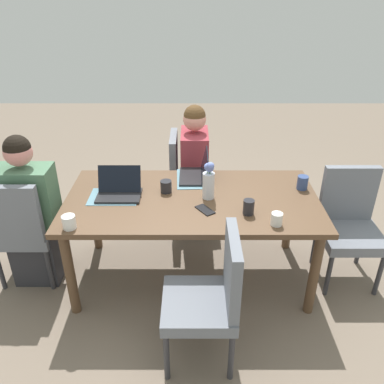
% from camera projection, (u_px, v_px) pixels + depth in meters
% --- Properties ---
extents(ground_plane, '(10.00, 10.00, 0.00)m').
position_uv_depth(ground_plane, '(192.00, 275.00, 3.25)').
color(ground_plane, '#756656').
extents(dining_table, '(1.85, 0.94, 0.72)m').
position_uv_depth(dining_table, '(192.00, 207.00, 2.94)').
color(dining_table, brown).
rests_on(dining_table, ground_plane).
extents(chair_head_right_left_near, '(0.44, 0.44, 0.90)m').
position_uv_depth(chair_head_right_left_near, '(22.00, 227.00, 2.97)').
color(chair_head_right_left_near, slate).
rests_on(chair_head_right_left_near, ground_plane).
extents(person_head_right_left_near, '(0.40, 0.36, 1.19)m').
position_uv_depth(person_head_right_left_near, '(33.00, 218.00, 3.03)').
color(person_head_right_left_near, '#2D2D33').
rests_on(person_head_right_left_near, ground_plane).
extents(chair_near_left_mid, '(0.44, 0.44, 0.90)m').
position_uv_depth(chair_near_left_mid, '(186.00, 176.00, 3.73)').
color(chair_near_left_mid, slate).
rests_on(chair_near_left_mid, ground_plane).
extents(person_near_left_mid, '(0.36, 0.40, 1.19)m').
position_uv_depth(person_near_left_mid, '(194.00, 176.00, 3.67)').
color(person_near_left_mid, '#2D2D33').
rests_on(person_near_left_mid, ground_plane).
extents(chair_far_left_far, '(0.44, 0.44, 0.90)m').
position_uv_depth(chair_far_left_far, '(211.00, 294.00, 2.35)').
color(chair_far_left_far, slate).
rests_on(chair_far_left_far, ground_plane).
extents(chair_head_left_right_near, '(0.44, 0.44, 0.90)m').
position_uv_depth(chair_head_left_right_near, '(349.00, 220.00, 3.05)').
color(chair_head_left_right_near, slate).
rests_on(chair_head_left_right_near, ground_plane).
extents(flower_vase, '(0.09, 0.09, 0.29)m').
position_uv_depth(flower_vase, '(209.00, 180.00, 2.84)').
color(flower_vase, silver).
rests_on(flower_vase, dining_table).
extents(placemat_head_right_left_near, '(0.36, 0.26, 0.00)m').
position_uv_depth(placemat_head_right_left_near, '(114.00, 197.00, 2.91)').
color(placemat_head_right_left_near, slate).
rests_on(placemat_head_right_left_near, dining_table).
extents(placemat_near_left_mid, '(0.27, 0.37, 0.00)m').
position_uv_depth(placemat_near_left_mid, '(193.00, 179.00, 3.17)').
color(placemat_near_left_mid, slate).
rests_on(placemat_near_left_mid, dining_table).
extents(laptop_head_right_left_near, '(0.32, 0.22, 0.20)m').
position_uv_depth(laptop_head_right_left_near, '(119.00, 190.00, 2.91)').
color(laptop_head_right_left_near, black).
rests_on(laptop_head_right_left_near, dining_table).
extents(laptop_near_left_mid, '(0.22, 0.32, 0.21)m').
position_uv_depth(laptop_near_left_mid, '(197.00, 173.00, 3.17)').
color(laptop_near_left_mid, black).
rests_on(laptop_near_left_mid, dining_table).
extents(coffee_mug_near_left, '(0.08, 0.08, 0.10)m').
position_uv_depth(coffee_mug_near_left, '(302.00, 183.00, 3.00)').
color(coffee_mug_near_left, '#33477A').
rests_on(coffee_mug_near_left, dining_table).
extents(coffee_mug_near_right, '(0.08, 0.08, 0.11)m').
position_uv_depth(coffee_mug_near_right, '(249.00, 207.00, 2.68)').
color(coffee_mug_near_right, '#232328').
rests_on(coffee_mug_near_right, dining_table).
extents(coffee_mug_centre_left, '(0.08, 0.08, 0.09)m').
position_uv_depth(coffee_mug_centre_left, '(166.00, 186.00, 2.96)').
color(coffee_mug_centre_left, '#232328').
rests_on(coffee_mug_centre_left, dining_table).
extents(coffee_mug_centre_right, '(0.07, 0.07, 0.09)m').
position_uv_depth(coffee_mug_centre_right, '(277.00, 219.00, 2.57)').
color(coffee_mug_centre_right, white).
rests_on(coffee_mug_centre_right, dining_table).
extents(coffee_mug_far_left, '(0.09, 0.09, 0.09)m').
position_uv_depth(coffee_mug_far_left, '(69.00, 222.00, 2.53)').
color(coffee_mug_far_left, white).
rests_on(coffee_mug_far_left, dining_table).
extents(phone_black, '(0.14, 0.16, 0.01)m').
position_uv_depth(phone_black, '(205.00, 210.00, 2.75)').
color(phone_black, black).
rests_on(phone_black, dining_table).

